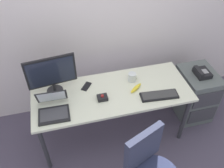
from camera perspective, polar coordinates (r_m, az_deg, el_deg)
The scene contains 12 objects.
ground_plane at distance 3.24m, azimuth -0.00°, elevation -11.33°, with size 8.00×8.00×0.00m, color #494254.
back_wall at distance 2.87m, azimuth -3.61°, elevation 17.26°, with size 6.00×0.10×2.80m, color silver.
desk at distance 2.73m, azimuth -0.00°, elevation -3.03°, with size 1.76×0.69×0.74m.
file_cabinet at distance 3.40m, azimuth 18.89°, elevation -2.22°, with size 0.42×0.53×0.69m.
desk_phone at distance 3.15m, azimuth 20.42°, elevation 2.51°, with size 0.17×0.20×0.09m.
monitor_main at distance 2.60m, azimuth -14.11°, elevation 2.41°, with size 0.52×0.18×0.45m.
keyboard at distance 2.67m, azimuth 11.08°, elevation -2.64°, with size 0.42×0.17×0.03m.
laptop at distance 2.52m, azimuth -13.69°, elevation -5.52°, with size 0.32×0.32×0.22m.
trackball_mouse at distance 2.59m, azimuth -2.28°, elevation -3.19°, with size 0.11×0.09×0.07m.
coffee_mug at distance 2.80m, azimuth 4.79°, elevation 1.63°, with size 0.10×0.09×0.11m.
cell_phone at distance 2.76m, azimuth -6.06°, elevation -0.55°, with size 0.07×0.14×0.01m, color black.
banana at distance 2.71m, azimuth 5.67°, elevation -0.94°, with size 0.19×0.04×0.04m, color yellow.
Camera 1 is at (-0.48, -1.86, 2.61)m, focal length 38.77 mm.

